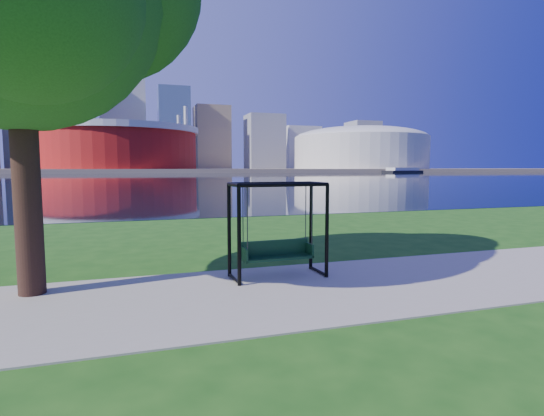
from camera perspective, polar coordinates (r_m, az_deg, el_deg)
name	(u,v)px	position (r m, az deg, el deg)	size (l,w,h in m)	color
ground	(258,287)	(8.70, -1.85, -10.56)	(900.00, 900.00, 0.00)	#1E5114
path	(266,293)	(8.23, -0.88, -11.38)	(120.00, 4.00, 0.03)	#9E937F
river	(146,178)	(110.09, -16.61, 3.92)	(900.00, 180.00, 0.02)	black
far_bank	(139,170)	(314.06, -17.41, 4.88)	(900.00, 228.00, 2.00)	#937F60
stadium	(120,146)	(243.45, -19.75, 7.86)	(83.00, 83.00, 32.00)	maroon
arena	(360,147)	(279.46, 11.80, 8.04)	(84.00, 84.00, 26.56)	beige
skyline	(132,122)	(329.15, -18.36, 10.96)	(392.00, 66.00, 96.50)	gray
swing	(277,232)	(9.20, 0.73, -3.25)	(2.07, 0.96, 2.09)	black
barge	(403,170)	(235.84, 17.20, 4.86)	(27.62, 15.86, 2.68)	black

